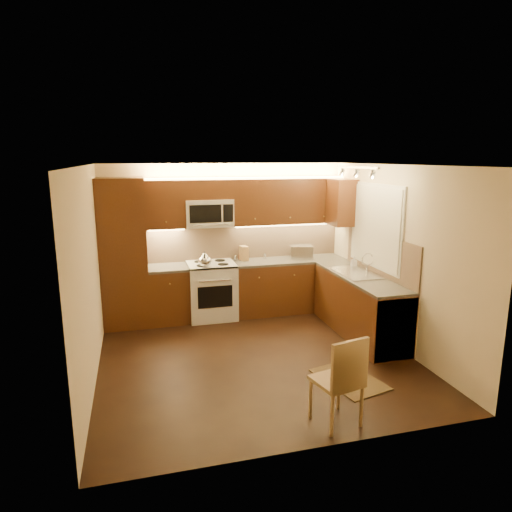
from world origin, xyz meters
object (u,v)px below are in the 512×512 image
object	(u,v)px
stove	(212,290)
knife_block	(244,253)
dining_chair	(337,379)
kettle	(205,259)
toaster_oven	(301,252)
soap_bottle	(354,262)
microwave	(209,213)
sink	(356,268)

from	to	relation	value
stove	knife_block	world-z (taller)	knife_block
knife_block	dining_chair	size ratio (longest dim) A/B	0.26
kettle	toaster_oven	size ratio (longest dim) A/B	0.65
soap_bottle	dining_chair	world-z (taller)	soap_bottle
knife_block	toaster_oven	bearing A→B (deg)	-13.57
toaster_oven	soap_bottle	world-z (taller)	toaster_oven
knife_block	dining_chair	bearing A→B (deg)	-96.12
microwave	dining_chair	size ratio (longest dim) A/B	0.81
microwave	soap_bottle	bearing A→B (deg)	-22.08
toaster_oven	knife_block	world-z (taller)	knife_block
soap_bottle	kettle	bearing A→B (deg)	165.83
knife_block	stove	bearing A→B (deg)	-172.72
sink	dining_chair	xyz separation A→B (m)	(-1.32, -2.21, -0.51)
stove	dining_chair	distance (m)	3.40
sink	dining_chair	distance (m)	2.62
toaster_oven	dining_chair	xyz separation A→B (m)	(-0.89, -3.39, -0.54)
stove	kettle	world-z (taller)	kettle
microwave	stove	bearing A→B (deg)	-90.00
sink	dining_chair	size ratio (longest dim) A/B	0.92
dining_chair	toaster_oven	bearing A→B (deg)	62.47
soap_bottle	stove	bearing A→B (deg)	159.88
microwave	knife_block	xyz separation A→B (m)	(0.58, 0.02, -0.70)
toaster_oven	soap_bottle	xyz separation A→B (m)	(0.59, -0.79, -0.03)
soap_bottle	dining_chair	size ratio (longest dim) A/B	0.18
microwave	dining_chair	xyz separation A→B (m)	(0.68, -3.47, -1.25)
toaster_oven	dining_chair	bearing A→B (deg)	-89.16
toaster_oven	knife_block	bearing A→B (deg)	-170.33
stove	toaster_oven	size ratio (longest dim) A/B	2.46
toaster_oven	kettle	bearing A→B (deg)	-155.55
microwave	sink	size ratio (longest dim) A/B	0.88
stove	sink	size ratio (longest dim) A/B	1.07
dining_chair	knife_block	bearing A→B (deg)	78.75
stove	microwave	world-z (taller)	microwave
stove	sink	distance (m)	2.35
sink	soap_bottle	distance (m)	0.42
toaster_oven	soap_bottle	size ratio (longest dim) A/B	2.28
stove	microwave	bearing A→B (deg)	90.00
sink	soap_bottle	bearing A→B (deg)	67.91
kettle	stove	bearing A→B (deg)	65.11
sink	toaster_oven	bearing A→B (deg)	110.11
toaster_oven	knife_block	xyz separation A→B (m)	(-0.99, 0.10, 0.01)
knife_block	kettle	bearing A→B (deg)	-160.50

